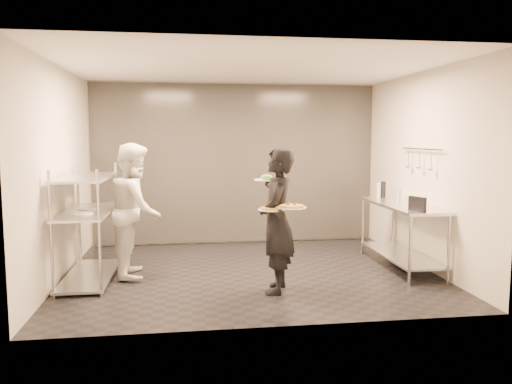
{
  "coord_description": "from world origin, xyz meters",
  "views": [
    {
      "loc": [
        -0.87,
        -6.69,
        1.88
      ],
      "look_at": [
        0.1,
        0.2,
        1.1
      ],
      "focal_mm": 35.0,
      "sensor_mm": 36.0,
      "label": 1
    }
  ],
  "objects": [
    {
      "name": "salad_plate",
      "position": [
        0.13,
        -0.55,
        1.35
      ],
      "size": [
        0.31,
        0.31,
        0.07
      ],
      "color": "white",
      "rests_on": "waiter"
    },
    {
      "name": "bottle_clear",
      "position": [
        2.19,
        0.14,
        1.02
      ],
      "size": [
        0.06,
        0.06,
        0.2
      ],
      "primitive_type": "cylinder",
      "color": "#919E92",
      "rests_on": "prep_counter"
    },
    {
      "name": "bottle_dark",
      "position": [
        2.23,
        0.8,
        1.04
      ],
      "size": [
        0.07,
        0.07,
        0.25
      ],
      "primitive_type": "cylinder",
      "color": "black",
      "rests_on": "prep_counter"
    },
    {
      "name": "pass_rack",
      "position": [
        -2.15,
        -0.0,
        0.77
      ],
      "size": [
        0.6,
        1.6,
        1.5
      ],
      "color": "#ADAFB3",
      "rests_on": "ground"
    },
    {
      "name": "pos_monitor",
      "position": [
        2.06,
        -0.72,
        1.02
      ],
      "size": [
        0.14,
        0.27,
        0.19
      ],
      "primitive_type": "cube",
      "rotation": [
        0.0,
        0.0,
        0.34
      ],
      "color": "black",
      "rests_on": "prep_counter"
    },
    {
      "name": "prep_counter",
      "position": [
        2.18,
        0.0,
        0.63
      ],
      "size": [
        0.6,
        1.8,
        0.92
      ],
      "color": "#ADAFB3",
      "rests_on": "ground"
    },
    {
      "name": "pizza_plate_near",
      "position": [
        0.11,
        -1.05,
        1.04
      ],
      "size": [
        0.32,
        0.32,
        0.05
      ],
      "color": "white",
      "rests_on": "waiter"
    },
    {
      "name": "room_shell",
      "position": [
        0.0,
        1.18,
        1.4
      ],
      "size": [
        5.0,
        4.0,
        2.8
      ],
      "color": "black",
      "rests_on": "ground"
    },
    {
      "name": "waiter",
      "position": [
        0.21,
        -0.88,
        0.87
      ],
      "size": [
        0.58,
        0.73,
        1.74
      ],
      "primitive_type": "imported",
      "rotation": [
        0.0,
        0.0,
        -1.85
      ],
      "color": "black",
      "rests_on": "ground"
    },
    {
      "name": "bottle_green",
      "position": [
        2.15,
        0.8,
        1.04
      ],
      "size": [
        0.07,
        0.07,
        0.23
      ],
      "primitive_type": "cylinder",
      "color": "#919E92",
      "rests_on": "prep_counter"
    },
    {
      "name": "chef",
      "position": [
        -1.55,
        0.11,
        0.89
      ],
      "size": [
        0.71,
        0.89,
        1.79
      ],
      "primitive_type": "imported",
      "rotation": [
        0.0,
        0.0,
        1.61
      ],
      "color": "silver",
      "rests_on": "ground"
    },
    {
      "name": "utensil_rail",
      "position": [
        2.43,
        -0.0,
        1.55
      ],
      "size": [
        0.07,
        1.2,
        0.31
      ],
      "color": "#ADAFB3",
      "rests_on": "room_shell"
    },
    {
      "name": "pizza_plate_far",
      "position": [
        0.33,
        -1.12,
        1.07
      ],
      "size": [
        0.34,
        0.34,
        0.05
      ],
      "color": "white",
      "rests_on": "waiter"
    }
  ]
}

